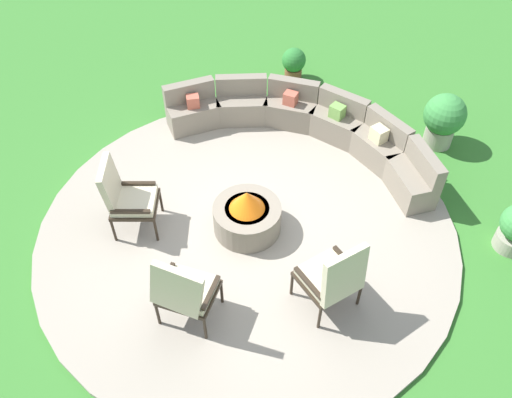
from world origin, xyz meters
The scene contains 9 objects.
ground_plane centered at (0.00, 0.00, 0.00)m, with size 24.00×24.00×0.00m, color #387A2D.
patio_circle centered at (0.00, 0.00, 0.03)m, with size 5.60×5.60×0.06m, color #9E9384.
fire_pit centered at (0.00, 0.00, 0.32)m, with size 0.90×0.90×0.67m.
curved_stone_bench centered at (-0.33, 1.99, 0.35)m, with size 4.34×1.78×0.73m.
lounge_chair_front_left centered at (-1.29, -0.86, 0.62)m, with size 0.80×0.81×1.11m.
lounge_chair_front_right centered at (0.26, -1.52, 0.63)m, with size 0.76×0.71×1.15m.
lounge_chair_back_left centered at (1.49, -0.40, 0.62)m, with size 0.79×0.79×1.09m.
potted_plant_0 centered at (-1.48, 3.44, 0.32)m, with size 0.43×0.43×0.59m.
potted_plant_2 centered at (1.37, 3.22, 0.49)m, with size 0.64×0.64×0.89m.
Camera 1 is at (2.79, -3.71, 5.46)m, focal length 37.09 mm.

